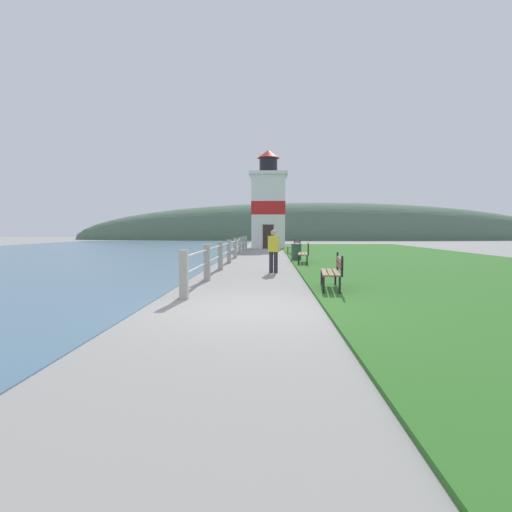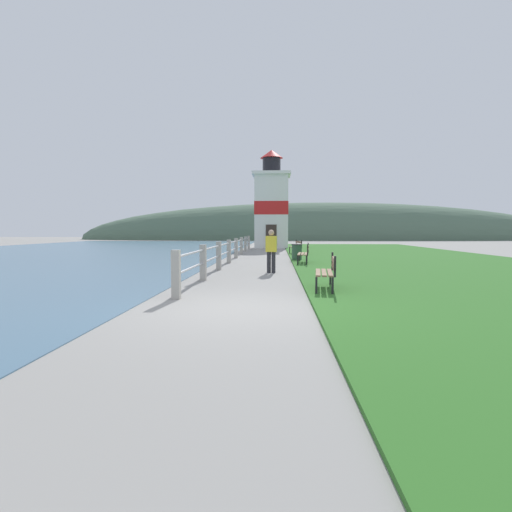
% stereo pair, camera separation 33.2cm
% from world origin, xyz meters
% --- Properties ---
extents(ground_plane, '(160.00, 160.00, 0.00)m').
position_xyz_m(ground_plane, '(0.00, 0.00, 0.00)').
color(ground_plane, gray).
extents(grass_verge, '(12.00, 41.97, 0.06)m').
position_xyz_m(grass_verge, '(7.52, 13.99, 0.03)').
color(grass_verge, '#2D6623').
rests_on(grass_verge, ground_plane).
extents(water_strip, '(24.00, 67.16, 0.01)m').
position_xyz_m(water_strip, '(-14.02, 13.99, 0.01)').
color(water_strip, '#476B84').
rests_on(water_strip, ground_plane).
extents(seawall_railing, '(0.18, 22.96, 1.10)m').
position_xyz_m(seawall_railing, '(-1.42, 12.39, 0.62)').
color(seawall_railing, '#A8A399').
rests_on(seawall_railing, ground_plane).
extents(park_bench_near, '(0.63, 1.70, 0.94)m').
position_xyz_m(park_bench_near, '(2.09, 2.33, 0.54)').
color(park_bench_near, brown).
rests_on(park_bench_near, ground_plane).
extents(park_bench_midway, '(0.64, 2.01, 0.94)m').
position_xyz_m(park_bench_midway, '(2.06, 10.29, 0.54)').
color(park_bench_midway, brown).
rests_on(park_bench_midway, ground_plane).
extents(park_bench_far, '(0.71, 1.87, 0.94)m').
position_xyz_m(park_bench_far, '(2.03, 17.21, 0.54)').
color(park_bench_far, brown).
rests_on(park_bench_far, ground_plane).
extents(lighthouse, '(3.23, 3.23, 8.39)m').
position_xyz_m(lighthouse, '(0.33, 26.93, 3.63)').
color(lighthouse, white).
rests_on(lighthouse, ground_plane).
extents(person_strolling, '(0.41, 0.27, 1.55)m').
position_xyz_m(person_strolling, '(0.61, 6.59, 0.84)').
color(person_strolling, '#28282D').
rests_on(person_strolling, ground_plane).
extents(trash_bin, '(0.54, 0.54, 0.84)m').
position_xyz_m(trash_bin, '(1.81, 12.43, 0.42)').
color(trash_bin, '#2D5138').
rests_on(trash_bin, ground_plane).
extents(distant_hillside, '(80.00, 16.00, 12.00)m').
position_xyz_m(distant_hillside, '(8.00, 57.98, 0.00)').
color(distant_hillside, '#4C6651').
rests_on(distant_hillside, ground_plane).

